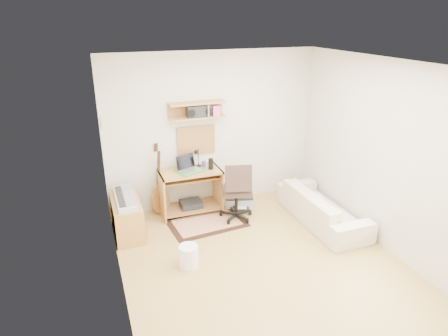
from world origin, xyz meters
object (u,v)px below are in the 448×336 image
object	(u,v)px
cabinet	(127,217)
sofa	(322,202)
printer	(239,200)
task_chair	(237,190)
desk	(191,192)

from	to	relation	value
cabinet	sofa	world-z (taller)	sofa
printer	sofa	xyz separation A→B (m)	(1.02, -1.00, 0.26)
task_chair	printer	size ratio (longest dim) A/B	2.05
desk	task_chair	xyz separation A→B (m)	(0.64, -0.46, 0.13)
task_chair	sofa	size ratio (longest dim) A/B	0.57
task_chair	printer	bearing A→B (deg)	77.29
cabinet	printer	distance (m)	1.97
cabinet	task_chair	bearing A→B (deg)	-4.29
printer	cabinet	bearing A→B (deg)	-154.82
task_chair	cabinet	bearing A→B (deg)	-170.14
desk	sofa	world-z (taller)	desk
cabinet	desk	bearing A→B (deg)	16.85
task_chair	printer	distance (m)	0.64
task_chair	cabinet	world-z (taller)	task_chair
desk	task_chair	size ratio (longest dim) A/B	0.99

